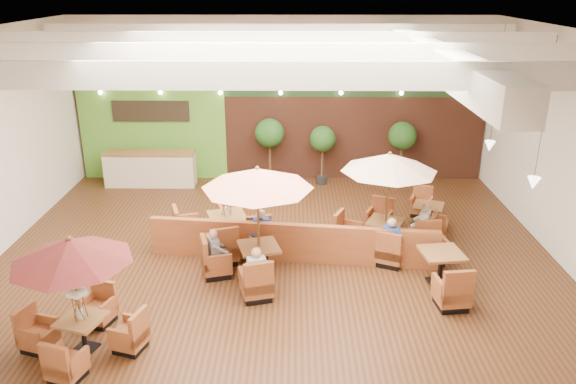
{
  "coord_description": "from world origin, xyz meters",
  "views": [
    {
      "loc": [
        0.44,
        -12.84,
        6.55
      ],
      "look_at": [
        0.3,
        0.5,
        1.5
      ],
      "focal_mm": 35.0,
      "sensor_mm": 36.0,
      "label": 1
    }
  ],
  "objects_px": {
    "diner_2": "(216,248)",
    "service_counter": "(150,169)",
    "topiary_2": "(402,138)",
    "diner_1": "(261,229)",
    "booth_divider": "(292,243)",
    "table_5": "(428,217)",
    "topiary_1": "(323,141)",
    "topiary_0": "(270,136)",
    "diner_3": "(392,237)",
    "table_0": "(74,274)",
    "table_4": "(440,268)",
    "table_2": "(388,183)",
    "diner_0": "(256,267)",
    "diner_4": "(423,221)",
    "table_1": "(255,199)",
    "table_3": "(217,228)"
  },
  "relations": [
    {
      "from": "topiary_2",
      "to": "diner_1",
      "type": "height_order",
      "value": "topiary_2"
    },
    {
      "from": "booth_divider",
      "to": "diner_4",
      "type": "bearing_deg",
      "value": 19.35
    },
    {
      "from": "booth_divider",
      "to": "topiary_2",
      "type": "xyz_separation_m",
      "value": [
        3.66,
        5.66,
        1.12
      ]
    },
    {
      "from": "topiary_2",
      "to": "service_counter",
      "type": "bearing_deg",
      "value": -178.65
    },
    {
      "from": "booth_divider",
      "to": "diner_3",
      "type": "distance_m",
      "value": 2.43
    },
    {
      "from": "diner_4",
      "to": "table_0",
      "type": "bearing_deg",
      "value": 141.84
    },
    {
      "from": "service_counter",
      "to": "table_0",
      "type": "xyz_separation_m",
      "value": [
        0.91,
        -9.09,
        1.03
      ]
    },
    {
      "from": "table_0",
      "to": "booth_divider",
      "type": "bearing_deg",
      "value": 60.24
    },
    {
      "from": "diner_2",
      "to": "service_counter",
      "type": "bearing_deg",
      "value": -175.89
    },
    {
      "from": "topiary_1",
      "to": "topiary_2",
      "type": "height_order",
      "value": "topiary_2"
    },
    {
      "from": "table_5",
      "to": "diner_4",
      "type": "height_order",
      "value": "diner_4"
    },
    {
      "from": "table_4",
      "to": "topiary_1",
      "type": "height_order",
      "value": "topiary_1"
    },
    {
      "from": "table_0",
      "to": "table_5",
      "type": "bearing_deg",
      "value": 53.52
    },
    {
      "from": "service_counter",
      "to": "topiary_1",
      "type": "distance_m",
      "value": 5.88
    },
    {
      "from": "table_2",
      "to": "table_5",
      "type": "relative_size",
      "value": 1.1
    },
    {
      "from": "table_0",
      "to": "table_1",
      "type": "bearing_deg",
      "value": 60.22
    },
    {
      "from": "table_4",
      "to": "diner_1",
      "type": "height_order",
      "value": "diner_1"
    },
    {
      "from": "topiary_1",
      "to": "diner_2",
      "type": "xyz_separation_m",
      "value": [
        -2.76,
        -6.43,
        -0.77
      ]
    },
    {
      "from": "table_2",
      "to": "diner_3",
      "type": "distance_m",
      "value": 1.4
    },
    {
      "from": "table_1",
      "to": "diner_3",
      "type": "xyz_separation_m",
      "value": [
        3.24,
        0.59,
        -1.2
      ]
    },
    {
      "from": "table_0",
      "to": "table_5",
      "type": "relative_size",
      "value": 0.98
    },
    {
      "from": "table_4",
      "to": "diner_4",
      "type": "distance_m",
      "value": 1.88
    },
    {
      "from": "topiary_0",
      "to": "diner_1",
      "type": "xyz_separation_m",
      "value": [
        0.0,
        -5.44,
        -0.93
      ]
    },
    {
      "from": "service_counter",
      "to": "topiary_1",
      "type": "bearing_deg",
      "value": 1.97
    },
    {
      "from": "table_1",
      "to": "diner_2",
      "type": "height_order",
      "value": "table_1"
    },
    {
      "from": "topiary_0",
      "to": "topiary_2",
      "type": "distance_m",
      "value": 4.42
    },
    {
      "from": "service_counter",
      "to": "diner_0",
      "type": "bearing_deg",
      "value": -60.82
    },
    {
      "from": "table_4",
      "to": "topiary_2",
      "type": "height_order",
      "value": "topiary_2"
    },
    {
      "from": "diner_2",
      "to": "diner_1",
      "type": "bearing_deg",
      "value": 113.1
    },
    {
      "from": "table_4",
      "to": "diner_4",
      "type": "bearing_deg",
      "value": 83.94
    },
    {
      "from": "booth_divider",
      "to": "table_5",
      "type": "bearing_deg",
      "value": 34.56
    },
    {
      "from": "table_5",
      "to": "diner_0",
      "type": "height_order",
      "value": "diner_0"
    },
    {
      "from": "table_2",
      "to": "table_3",
      "type": "bearing_deg",
      "value": -157.92
    },
    {
      "from": "topiary_0",
      "to": "topiary_1",
      "type": "height_order",
      "value": "topiary_0"
    },
    {
      "from": "service_counter",
      "to": "table_2",
      "type": "xyz_separation_m",
      "value": [
        7.21,
        -4.7,
        1.2
      ]
    },
    {
      "from": "service_counter",
      "to": "table_5",
      "type": "xyz_separation_m",
      "value": [
        8.61,
        -3.43,
        -0.25
      ]
    },
    {
      "from": "topiary_2",
      "to": "diner_1",
      "type": "bearing_deg",
      "value": -129.11
    },
    {
      "from": "table_4",
      "to": "topiary_0",
      "type": "height_order",
      "value": "topiary_0"
    },
    {
      "from": "table_0",
      "to": "diner_4",
      "type": "distance_m",
      "value": 8.52
    },
    {
      "from": "table_2",
      "to": "topiary_0",
      "type": "bearing_deg",
      "value": 147.03
    },
    {
      "from": "table_4",
      "to": "topiary_2",
      "type": "xyz_separation_m",
      "value": [
        0.26,
        6.74,
        1.23
      ]
    },
    {
      "from": "topiary_2",
      "to": "diner_4",
      "type": "xyz_separation_m",
      "value": [
        -0.29,
        -4.9,
        -0.85
      ]
    },
    {
      "from": "table_5",
      "to": "topiary_0",
      "type": "relative_size",
      "value": 1.1
    },
    {
      "from": "booth_divider",
      "to": "table_4",
      "type": "bearing_deg",
      "value": -11.02
    },
    {
      "from": "table_4",
      "to": "table_5",
      "type": "height_order",
      "value": "table_4"
    },
    {
      "from": "table_4",
      "to": "diner_0",
      "type": "bearing_deg",
      "value": -177.82
    },
    {
      "from": "topiary_0",
      "to": "diner_3",
      "type": "distance_m",
      "value": 6.72
    },
    {
      "from": "diner_2",
      "to": "diner_4",
      "type": "distance_m",
      "value": 5.35
    },
    {
      "from": "booth_divider",
      "to": "diner_0",
      "type": "height_order",
      "value": "diner_0"
    },
    {
      "from": "table_0",
      "to": "table_5",
      "type": "xyz_separation_m",
      "value": [
        7.69,
        5.66,
        -1.28
      ]
    }
  ]
}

